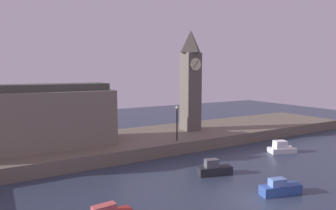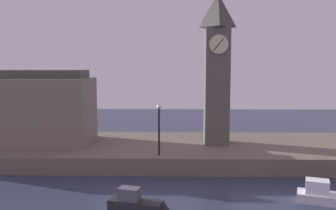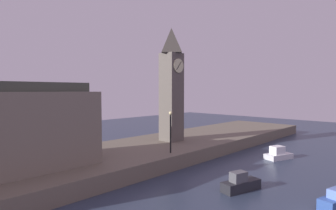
% 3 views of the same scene
% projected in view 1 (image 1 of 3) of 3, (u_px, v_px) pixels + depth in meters
% --- Properties ---
extents(ground_plane, '(120.00, 120.00, 0.00)m').
position_uv_depth(ground_plane, '(258.00, 202.00, 22.98)').
color(ground_plane, '#2D384C').
extents(far_embankment, '(70.00, 12.00, 1.50)m').
position_uv_depth(far_embankment, '(145.00, 141.00, 40.06)').
color(far_embankment, '#6B6051').
rests_on(far_embankment, ground).
extents(clock_tower, '(2.56, 2.59, 14.49)m').
position_uv_depth(clock_tower, '(191.00, 79.00, 43.04)').
color(clock_tower, '#5B544C').
rests_on(clock_tower, far_embankment).
extents(parliament_hall, '(17.98, 6.23, 11.01)m').
position_uv_depth(parliament_hall, '(28.00, 118.00, 32.67)').
color(parliament_hall, slate).
rests_on(parliament_hall, far_embankment).
extents(streetlamp, '(0.36, 0.36, 4.34)m').
position_uv_depth(streetlamp, '(177.00, 119.00, 36.68)').
color(streetlamp, black).
rests_on(streetlamp, far_embankment).
extents(boat_barge_dark, '(4.13, 2.04, 1.61)m').
position_uv_depth(boat_barge_dark, '(217.00, 169.00, 29.22)').
color(boat_barge_dark, '#232328').
rests_on(boat_barge_dark, ground).
extents(boat_ferry_white, '(4.29, 2.52, 1.62)m').
position_uv_depth(boat_ferry_white, '(284.00, 148.00, 37.14)').
color(boat_ferry_white, silver).
rests_on(boat_ferry_white, ground).
extents(boat_tour_blue, '(4.12, 1.90, 1.44)m').
position_uv_depth(boat_tour_blue, '(282.00, 188.00, 24.51)').
color(boat_tour_blue, '#2D4C93').
rests_on(boat_tour_blue, ground).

